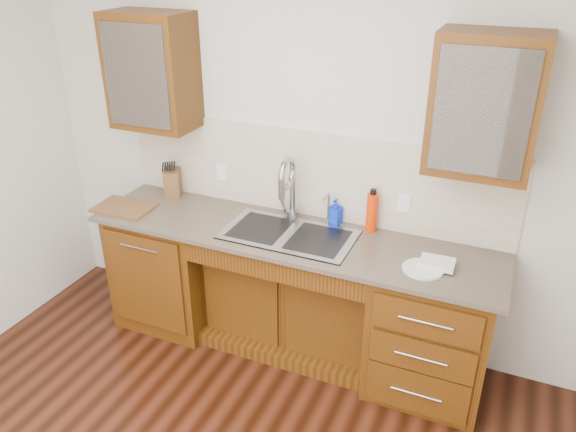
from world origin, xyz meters
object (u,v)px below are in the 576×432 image
at_px(soap_bottle, 335,211).
at_px(knife_block, 173,182).
at_px(plate, 423,269).
at_px(cutting_board, 124,207).
at_px(water_bottle, 372,213).

bearing_deg(soap_bottle, knife_block, -167.55).
height_order(plate, cutting_board, cutting_board).
relative_size(water_bottle, cutting_board, 0.66).
distance_m(plate, knife_block, 1.93).
distance_m(soap_bottle, cutting_board, 1.48).
xyz_separation_m(plate, knife_block, (-1.90, 0.34, 0.09)).
bearing_deg(water_bottle, plate, -40.45).
bearing_deg(water_bottle, knife_block, -179.62).
relative_size(soap_bottle, cutting_board, 0.43).
bearing_deg(plate, knife_block, 169.97).
height_order(plate, knife_block, knife_block).
bearing_deg(soap_bottle, water_bottle, 8.53).
xyz_separation_m(knife_block, cutting_board, (-0.18, -0.35, -0.09)).
distance_m(water_bottle, cutting_board, 1.72).
xyz_separation_m(water_bottle, cutting_board, (-1.67, -0.36, -0.12)).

